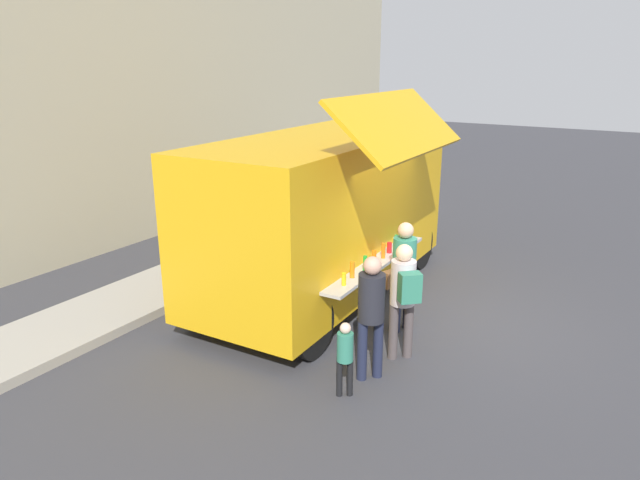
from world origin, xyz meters
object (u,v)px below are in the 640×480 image
(customer_rear_waiting, at_px, (371,307))
(customer_front_ordering, at_px, (403,268))
(child_near_queue, at_px, (345,353))
(trash_bin, at_px, (337,204))
(food_truck_main, at_px, (326,210))
(customer_mid_with_backpack, at_px, (404,291))

(customer_rear_waiting, bearing_deg, customer_front_ordering, -41.19)
(customer_rear_waiting, xyz_separation_m, child_near_queue, (-0.55, 0.07, -0.42))
(trash_bin, xyz_separation_m, customer_rear_waiting, (-6.65, -4.34, 0.60))
(food_truck_main, bearing_deg, trash_bin, 26.07)
(customer_front_ordering, height_order, child_near_queue, customer_front_ordering)
(trash_bin, bearing_deg, food_truck_main, -152.39)
(food_truck_main, relative_size, child_near_queue, 5.67)
(customer_mid_with_backpack, xyz_separation_m, child_near_queue, (-1.25, 0.22, -0.44))
(customer_front_ordering, relative_size, customer_mid_with_backpack, 1.03)
(customer_front_ordering, relative_size, child_near_queue, 1.74)
(food_truck_main, relative_size, trash_bin, 6.65)
(food_truck_main, bearing_deg, customer_mid_with_backpack, -126.39)
(customer_rear_waiting, height_order, child_near_queue, customer_rear_waiting)
(customer_mid_with_backpack, bearing_deg, food_truck_main, 11.78)
(trash_bin, relative_size, customer_rear_waiting, 0.50)
(food_truck_main, xyz_separation_m, child_near_queue, (-2.76, -1.95, -0.96))
(customer_front_ordering, distance_m, child_near_queue, 2.15)
(trash_bin, relative_size, customer_front_ordering, 0.49)
(customer_mid_with_backpack, relative_size, child_near_queue, 1.68)
(food_truck_main, relative_size, customer_front_ordering, 3.26)
(customer_mid_with_backpack, bearing_deg, customer_front_ordering, -19.25)
(trash_bin, height_order, customer_rear_waiting, customer_rear_waiting)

